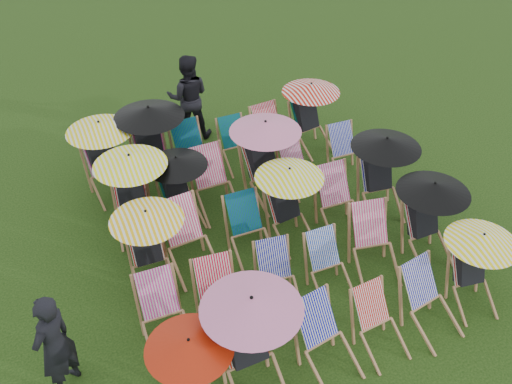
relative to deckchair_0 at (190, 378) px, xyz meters
name	(u,v)px	position (x,y,z in m)	size (l,w,h in m)	color
ground	(271,245)	(2.07, 2.22, -0.63)	(100.00, 100.00, 0.00)	black
deckchair_0	(190,378)	(0.00, 0.00, 0.00)	(1.01, 1.07, 1.20)	#A4734C
deckchair_1	(252,344)	(0.80, 0.06, 0.13)	(1.21, 1.27, 1.44)	#A4734C
deckchair_2	(328,341)	(1.77, -0.09, -0.16)	(0.77, 0.97, 0.96)	#A4734C
deckchair_3	(381,325)	(2.54, -0.10, -0.20)	(0.64, 0.84, 0.86)	#A4734C
deckchair_4	(432,302)	(3.35, -0.09, -0.16)	(0.77, 0.96, 0.94)	#A4734C
deckchair_5	(476,269)	(4.17, 0.06, -0.01)	(1.00, 1.06, 1.19)	#A4734C
deckchair_6	(164,316)	(0.00, 1.13, -0.16)	(0.63, 0.88, 0.94)	#A4734C
deckchair_7	(220,302)	(0.76, 1.06, -0.16)	(0.71, 0.93, 0.95)	#A4734C
deckchair_8	(278,279)	(1.67, 1.16, -0.20)	(0.67, 0.86, 0.87)	#A4734C
deckchair_9	(330,267)	(2.46, 1.08, -0.21)	(0.57, 0.79, 0.85)	#A4734C
deckchair_10	(375,244)	(3.26, 1.15, -0.14)	(0.81, 1.01, 0.99)	#A4734C
deckchair_11	(429,220)	(4.18, 1.13, 0.05)	(1.10, 1.14, 1.30)	#A4734C
deckchair_12	(149,248)	(0.13, 2.25, 0.03)	(1.06, 1.10, 1.26)	#A4734C
deckchair_13	(189,240)	(0.75, 2.33, -0.12)	(0.77, 1.01, 1.03)	#A4734C
deckchair_14	(250,231)	(1.68, 2.19, -0.16)	(0.63, 0.87, 0.94)	#A4734C
deckchair_15	(290,204)	(2.41, 2.32, 0.04)	(1.08, 1.16, 1.28)	#A4734C
deckchair_16	(340,202)	(3.28, 2.22, -0.14)	(0.67, 0.93, 1.00)	#A4734C
deckchair_17	(382,174)	(4.15, 2.36, 0.09)	(1.15, 1.21, 1.36)	#A4734C
deckchair_18	(132,193)	(0.21, 3.51, 0.10)	(1.16, 1.23, 1.38)	#A4734C
deckchair_19	(179,189)	(0.95, 3.43, 0.00)	(1.01, 1.09, 1.20)	#A4734C
deckchair_20	(215,184)	(1.58, 3.48, -0.12)	(0.71, 0.97, 1.03)	#A4734C
deckchair_21	(266,160)	(2.53, 3.46, 0.13)	(1.22, 1.32, 1.44)	#A4734C
deckchair_22	(299,168)	(3.15, 3.43, -0.21)	(0.68, 0.85, 0.84)	#A4734C
deckchair_23	(347,153)	(4.17, 3.48, -0.19)	(0.60, 0.83, 0.88)	#A4734C
deckchair_24	(104,157)	(0.01, 4.70, 0.09)	(1.15, 1.24, 1.36)	#A4734C
deckchair_25	(151,144)	(0.84, 4.69, 0.14)	(1.23, 1.29, 1.46)	#A4734C
deckchair_26	(193,154)	(1.55, 4.51, -0.14)	(0.70, 0.94, 0.98)	#A4734C
deckchair_27	(237,145)	(2.42, 4.55, -0.20)	(0.59, 0.81, 0.87)	#A4734C
deckchair_28	(273,135)	(3.16, 4.54, -0.15)	(0.72, 0.94, 0.96)	#A4734C
deckchair_29	(311,115)	(3.98, 4.57, 0.06)	(1.11, 1.20, 1.32)	#A4734C
person_left	(54,345)	(-1.34, 0.97, 0.15)	(0.57, 0.37, 1.56)	black
person_rear	(188,97)	(1.94, 5.89, 0.24)	(0.85, 0.66, 1.75)	black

